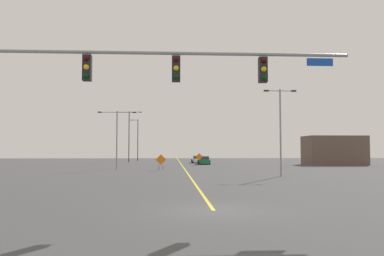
# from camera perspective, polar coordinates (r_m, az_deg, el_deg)

# --- Properties ---
(ground) EXTENTS (186.41, 186.41, 0.00)m
(ground) POSITION_cam_1_polar(r_m,az_deg,el_deg) (16.03, 3.19, -11.93)
(ground) COLOR #444447
(road_centre_stripe) EXTENTS (0.16, 103.56, 0.01)m
(road_centre_stripe) POSITION_cam_1_polar(r_m,az_deg,el_deg) (67.59, -1.65, -5.20)
(road_centre_stripe) COLOR yellow
(road_centre_stripe) RESTS_ON ground
(traffic_signal_assembly) EXTENTS (14.38, 0.44, 7.01)m
(traffic_signal_assembly) POSITION_cam_1_polar(r_m,az_deg,el_deg) (16.07, -9.26, 7.06)
(traffic_signal_assembly) COLOR gray
(traffic_signal_assembly) RESTS_ON ground
(street_lamp_mid_left) EXTENTS (4.77, 0.24, 9.77)m
(street_lamp_mid_left) POSITION_cam_1_polar(r_m,az_deg,el_deg) (76.03, -9.16, -0.59)
(street_lamp_mid_left) COLOR black
(street_lamp_mid_left) RESTS_ON ground
(street_lamp_near_left) EXTENTS (1.69, 0.24, 8.95)m
(street_lamp_near_left) POSITION_cam_1_polar(r_m,az_deg,el_deg) (85.57, -7.97, -1.47)
(street_lamp_near_left) COLOR black
(street_lamp_near_left) RESTS_ON ground
(street_lamp_near_right) EXTENTS (4.67, 0.24, 7.13)m
(street_lamp_near_right) POSITION_cam_1_polar(r_m,az_deg,el_deg) (48.56, -10.89, -0.80)
(street_lamp_near_right) COLOR gray
(street_lamp_near_right) RESTS_ON ground
(street_lamp_far_right) EXTENTS (3.01, 0.24, 7.98)m
(street_lamp_far_right) POSITION_cam_1_polar(r_m,az_deg,el_deg) (36.67, 12.75, 0.45)
(street_lamp_far_right) COLOR gray
(street_lamp_far_right) RESTS_ON ground
(construction_sign_median_near) EXTENTS (1.23, 0.34, 1.88)m
(construction_sign_median_near) POSITION_cam_1_polar(r_m,az_deg,el_deg) (46.11, -4.55, -4.72)
(construction_sign_median_near) COLOR orange
(construction_sign_median_near) RESTS_ON ground
(construction_sign_right_lane) EXTENTS (1.10, 0.19, 1.89)m
(construction_sign_right_lane) POSITION_cam_1_polar(r_m,az_deg,el_deg) (60.05, 1.05, -4.32)
(construction_sign_right_lane) COLOR orange
(construction_sign_right_lane) RESTS_ON ground
(car_green_approaching) EXTENTS (2.08, 4.33, 1.33)m
(car_green_approaching) POSITION_cam_1_polar(r_m,az_deg,el_deg) (64.53, 1.73, -4.74)
(car_green_approaching) COLOR #196B38
(car_green_approaching) RESTS_ON ground
(car_white_far) EXTENTS (2.14, 4.44, 1.29)m
(car_white_far) POSITION_cam_1_polar(r_m,az_deg,el_deg) (71.38, 0.81, -4.60)
(car_white_far) COLOR white
(car_white_far) RESTS_ON ground
(roadside_building_east) EXTENTS (9.16, 5.13, 4.59)m
(roadside_building_east) POSITION_cam_1_polar(r_m,az_deg,el_deg) (66.56, 19.99, -3.08)
(roadside_building_east) COLOR brown
(roadside_building_east) RESTS_ON ground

